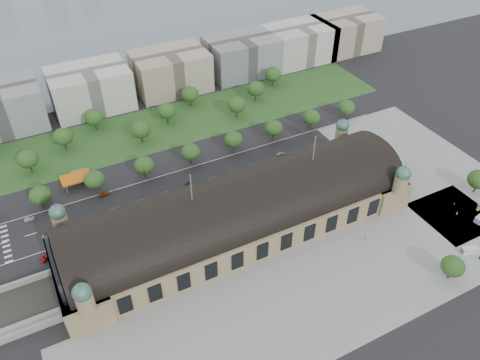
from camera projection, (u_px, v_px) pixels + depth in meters
name	position (u px, v px, depth m)	size (l,w,h in m)	color
ground	(239.00, 230.00, 200.64)	(900.00, 900.00, 0.00)	black
station	(239.00, 212.00, 194.16)	(150.00, 48.40, 44.30)	#9A845F
plaza_south	(317.00, 296.00, 173.79)	(190.00, 48.00, 0.12)	gray
plaza_east	(419.00, 164.00, 237.18)	(56.00, 100.00, 0.12)	gray
road_slab	(164.00, 193.00, 219.79)	(260.00, 26.00, 0.10)	black
grass_belt	(139.00, 133.00, 259.56)	(300.00, 45.00, 0.10)	#285120
petrol_station	(78.00, 176.00, 224.75)	(14.00, 13.00, 5.05)	#C85C0B
lake	(83.00, 13.00, 406.48)	(700.00, 320.00, 0.08)	slate
office_3	(91.00, 89.00, 274.30)	(45.00, 32.00, 24.00)	beige
office_4	(171.00, 71.00, 292.04)	(45.00, 32.00, 24.00)	tan
office_5	(242.00, 56.00, 309.78)	(45.00, 32.00, 24.00)	gray
office_6	(299.00, 43.00, 325.75)	(45.00, 32.00, 24.00)	beige
office_7	(345.00, 33.00, 339.94)	(45.00, 32.00, 24.00)	tan
tree_row_2	(40.00, 195.00, 207.02)	(9.60, 9.60, 11.52)	#2D2116
tree_row_3	(94.00, 180.00, 215.54)	(9.60, 9.60, 11.52)	#2D2116
tree_row_4	(144.00, 165.00, 224.05)	(9.60, 9.60, 11.52)	#2D2116
tree_row_5	(191.00, 152.00, 232.57)	(9.60, 9.60, 11.52)	#2D2116
tree_row_6	(234.00, 140.00, 241.08)	(9.60, 9.60, 11.52)	#2D2116
tree_row_7	(274.00, 128.00, 249.60)	(9.60, 9.60, 11.52)	#2D2116
tree_row_8	(311.00, 117.00, 258.11)	(9.60, 9.60, 11.52)	#2D2116
tree_row_9	(346.00, 107.00, 266.63)	(9.60, 9.60, 11.52)	#2D2116
tree_belt_3	(28.00, 159.00, 227.00)	(10.40, 10.40, 12.48)	#2D2116
tree_belt_4	(63.00, 137.00, 242.03)	(10.40, 10.40, 12.48)	#2D2116
tree_belt_5	(94.00, 117.00, 257.06)	(10.40, 10.40, 12.48)	#2D2116
tree_belt_6	(141.00, 130.00, 247.22)	(10.40, 10.40, 12.48)	#2D2116
tree_belt_7	(167.00, 111.00, 262.25)	(10.40, 10.40, 12.48)	#2D2116
tree_belt_8	(190.00, 94.00, 277.28)	(10.40, 10.40, 12.48)	#2D2116
tree_belt_9	(237.00, 105.00, 267.45)	(10.40, 10.40, 12.48)	#2D2116
tree_belt_10	(256.00, 89.00, 282.48)	(10.40, 10.40, 12.48)	#2D2116
tree_belt_11	(273.00, 74.00, 297.51)	(10.40, 10.40, 12.48)	#2D2116
tree_plaza_ne	(479.00, 179.00, 215.64)	(10.00, 10.00, 11.69)	#2D2116
tree_plaza_s	(453.00, 266.00, 176.19)	(9.00, 9.00, 10.64)	#2D2116
traffic_car_1	(29.00, 219.00, 204.86)	(1.50, 4.31, 1.42)	gray
traffic_car_2	(57.00, 230.00, 199.66)	(2.28, 4.95, 1.38)	black
traffic_car_3	(105.00, 194.00, 217.90)	(1.96, 4.82, 1.40)	maroon
traffic_car_4	(188.00, 183.00, 224.18)	(1.58, 3.94, 1.34)	#192646
traffic_car_5	(281.00, 154.00, 242.42)	(1.70, 4.88, 1.61)	#585A60
traffic_car_6	(341.00, 137.00, 255.29)	(2.22, 4.82, 1.34)	silver
parked_car_0	(75.00, 241.00, 194.66)	(1.49, 4.27, 1.41)	black
parked_car_1	(46.00, 258.00, 187.49)	(2.57, 5.57, 1.55)	maroon
parked_car_2	(61.00, 252.00, 189.59)	(2.24, 5.51, 1.60)	#192448
parked_car_3	(143.00, 225.00, 202.01)	(1.73, 4.29, 1.46)	slate
parked_car_4	(140.00, 226.00, 201.46)	(1.66, 4.75, 1.57)	#BABABC
parked_car_5	(133.00, 222.00, 203.62)	(2.42, 5.25, 1.46)	gray
parked_car_6	(148.00, 221.00, 203.94)	(2.29, 5.63, 1.63)	black
bus_west	(159.00, 201.00, 212.41)	(3.01, 12.87, 3.58)	red
bus_mid	(211.00, 184.00, 222.06)	(3.10, 13.26, 3.69)	silver
bus_east	(242.00, 180.00, 224.70)	(2.56, 10.92, 3.04)	silver
van_south	(469.00, 250.00, 189.66)	(7.08, 4.91, 2.85)	#BBBBBD
advertising_column	(479.00, 208.00, 209.30)	(1.67, 1.67, 3.17)	#D53557
pedestrian_0	(365.00, 239.00, 195.32)	(0.83, 0.48, 1.70)	gray
pedestrian_2	(454.00, 204.00, 212.37)	(0.89, 0.51, 1.83)	gray
pedestrian_4	(479.00, 258.00, 187.07)	(1.22, 0.53, 1.89)	gray
pedestrian_5	(457.00, 213.00, 207.61)	(0.86, 0.49, 1.76)	gray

